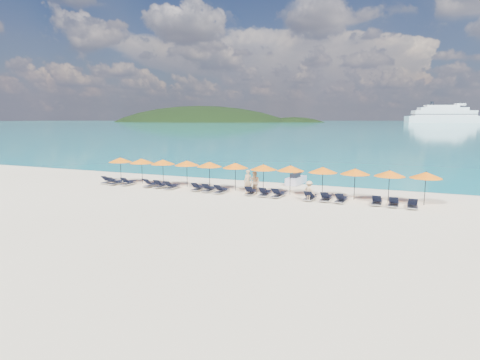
% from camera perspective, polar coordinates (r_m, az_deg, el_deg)
% --- Properties ---
extents(ground, '(1400.00, 1400.00, 0.00)m').
position_cam_1_polar(ground, '(27.15, -2.49, -3.39)').
color(ground, beige).
extents(sea, '(1600.00, 1300.00, 0.01)m').
position_cam_1_polar(sea, '(684.05, 22.31, 7.63)').
color(sea, '#1FA9B2').
rests_on(sea, ground).
extents(headland_main, '(374.00, 242.00, 126.50)m').
position_cam_1_polar(headland_main, '(645.71, -5.86, 4.82)').
color(headland_main, black).
rests_on(headland_main, ground).
extents(headland_small, '(162.00, 126.00, 85.50)m').
position_cam_1_polar(headland_small, '(607.21, 7.61, 4.83)').
color(headland_small, black).
rests_on(headland_small, ground).
extents(cruise_ship, '(112.55, 57.50, 31.63)m').
position_cam_1_polar(cruise_ship, '(572.11, 28.07, 7.99)').
color(cruise_ship, white).
rests_on(cruise_ship, ground).
extents(jetski, '(1.29, 2.79, 0.96)m').
position_cam_1_polar(jetski, '(35.34, 7.96, 0.02)').
color(jetski, silver).
rests_on(jetski, ground).
extents(beachgoer_a, '(0.68, 0.47, 1.79)m').
position_cam_1_polar(beachgoer_a, '(30.93, 1.14, -0.20)').
color(beachgoer_a, '#DDB17C').
rests_on(beachgoer_a, ground).
extents(beachgoer_b, '(0.92, 0.69, 1.69)m').
position_cam_1_polar(beachgoer_b, '(30.73, 2.12, -0.36)').
color(beachgoer_b, '#DDB17C').
rests_on(beachgoer_b, ground).
extents(beachgoer_c, '(1.02, 0.77, 1.43)m').
position_cam_1_polar(beachgoer_c, '(28.32, 9.79, -1.53)').
color(beachgoer_c, '#DDB17C').
rests_on(beachgoer_c, ground).
extents(umbrella_0, '(2.10, 2.10, 2.28)m').
position_cam_1_polar(umbrella_0, '(37.68, -16.66, 2.76)').
color(umbrella_0, black).
rests_on(umbrella_0, ground).
extents(umbrella_1, '(2.10, 2.10, 2.28)m').
position_cam_1_polar(umbrella_1, '(36.21, -13.82, 2.65)').
color(umbrella_1, black).
rests_on(umbrella_1, ground).
extents(umbrella_2, '(2.10, 2.10, 2.28)m').
position_cam_1_polar(umbrella_2, '(34.98, -10.92, 2.54)').
color(umbrella_2, black).
rests_on(umbrella_2, ground).
extents(umbrella_3, '(2.10, 2.10, 2.28)m').
position_cam_1_polar(umbrella_3, '(33.83, -7.57, 2.41)').
color(umbrella_3, black).
rests_on(umbrella_3, ground).
extents(umbrella_4, '(2.10, 2.10, 2.28)m').
position_cam_1_polar(umbrella_4, '(32.66, -4.37, 2.24)').
color(umbrella_4, black).
rests_on(umbrella_4, ground).
extents(umbrella_5, '(2.10, 2.10, 2.28)m').
position_cam_1_polar(umbrella_5, '(31.75, -0.67, 2.08)').
color(umbrella_5, black).
rests_on(umbrella_5, ground).
extents(umbrella_6, '(2.10, 2.10, 2.28)m').
position_cam_1_polar(umbrella_6, '(30.72, 3.36, 1.84)').
color(umbrella_6, black).
rests_on(umbrella_6, ground).
extents(umbrella_7, '(2.10, 2.10, 2.28)m').
position_cam_1_polar(umbrella_7, '(30.24, 7.18, 1.68)').
color(umbrella_7, black).
rests_on(umbrella_7, ground).
extents(umbrella_8, '(2.10, 2.10, 2.28)m').
position_cam_1_polar(umbrella_8, '(29.66, 11.71, 1.42)').
color(umbrella_8, black).
rests_on(umbrella_8, ground).
extents(umbrella_9, '(2.10, 2.10, 2.28)m').
position_cam_1_polar(umbrella_9, '(29.29, 16.06, 1.17)').
color(umbrella_9, black).
rests_on(umbrella_9, ground).
extents(umbrella_10, '(2.10, 2.10, 2.28)m').
position_cam_1_polar(umbrella_10, '(28.99, 20.51, 0.88)').
color(umbrella_10, black).
rests_on(umbrella_10, ground).
extents(umbrella_11, '(2.10, 2.10, 2.28)m').
position_cam_1_polar(umbrella_11, '(29.05, 24.94, 0.63)').
color(umbrella_11, black).
rests_on(umbrella_11, ground).
extents(lounger_0, '(0.73, 1.74, 0.66)m').
position_cam_1_polar(lounger_0, '(37.37, -18.11, -0.10)').
color(lounger_0, silver).
rests_on(lounger_0, ground).
extents(lounger_1, '(0.72, 1.73, 0.66)m').
position_cam_1_polar(lounger_1, '(36.40, -17.19, -0.29)').
color(lounger_1, silver).
rests_on(lounger_1, ground).
extents(lounger_2, '(0.73, 1.74, 0.66)m').
position_cam_1_polar(lounger_2, '(35.86, -15.59, -0.35)').
color(lounger_2, silver).
rests_on(lounger_2, ground).
extents(lounger_3, '(0.75, 1.74, 0.66)m').
position_cam_1_polar(lounger_3, '(34.47, -12.47, -0.59)').
color(lounger_3, silver).
rests_on(lounger_3, ground).
extents(lounger_4, '(0.65, 1.71, 0.66)m').
position_cam_1_polar(lounger_4, '(33.88, -11.16, -0.71)').
color(lounger_4, silver).
rests_on(lounger_4, ground).
extents(lounger_5, '(0.62, 1.70, 0.66)m').
position_cam_1_polar(lounger_5, '(33.07, -9.68, -0.90)').
color(lounger_5, silver).
rests_on(lounger_5, ground).
extents(lounger_6, '(0.72, 1.73, 0.66)m').
position_cam_1_polar(lounger_6, '(32.08, -5.98, -1.11)').
color(lounger_6, silver).
rests_on(lounger_6, ground).
extents(lounger_7, '(0.66, 1.71, 0.66)m').
position_cam_1_polar(lounger_7, '(31.50, -4.40, -1.28)').
color(lounger_7, silver).
rests_on(lounger_7, ground).
extents(lounger_8, '(0.72, 1.73, 0.66)m').
position_cam_1_polar(lounger_8, '(30.91, -2.64, -1.45)').
color(lounger_8, silver).
rests_on(lounger_8, ground).
extents(lounger_9, '(0.79, 1.75, 0.66)m').
position_cam_1_polar(lounger_9, '(30.23, 1.54, -1.68)').
color(lounger_9, silver).
rests_on(lounger_9, ground).
extents(lounger_10, '(0.76, 1.74, 0.66)m').
position_cam_1_polar(lounger_10, '(29.80, 3.56, -1.85)').
color(lounger_10, silver).
rests_on(lounger_10, ground).
extents(lounger_11, '(0.76, 1.75, 0.66)m').
position_cam_1_polar(lounger_11, '(29.42, 5.50, -2.01)').
color(lounger_11, silver).
rests_on(lounger_11, ground).
extents(lounger_12, '(0.66, 1.72, 0.66)m').
position_cam_1_polar(lounger_12, '(28.68, 9.94, -2.38)').
color(lounger_12, silver).
rests_on(lounger_12, ground).
extents(lounger_13, '(0.63, 1.70, 0.66)m').
position_cam_1_polar(lounger_13, '(28.56, 12.14, -2.49)').
color(lounger_13, silver).
rests_on(lounger_13, ground).
extents(lounger_14, '(0.72, 1.74, 0.66)m').
position_cam_1_polar(lounger_14, '(28.32, 14.19, -2.66)').
color(lounger_14, silver).
rests_on(lounger_14, ground).
extents(lounger_15, '(0.64, 1.71, 0.66)m').
position_cam_1_polar(lounger_15, '(28.25, 18.90, -2.89)').
color(lounger_15, silver).
rests_on(lounger_15, ground).
extents(lounger_16, '(0.64, 1.71, 0.66)m').
position_cam_1_polar(lounger_16, '(28.10, 21.01, -3.07)').
color(lounger_16, silver).
rests_on(lounger_16, ground).
extents(lounger_17, '(0.66, 1.72, 0.66)m').
position_cam_1_polar(lounger_17, '(28.03, 23.32, -3.23)').
color(lounger_17, silver).
rests_on(lounger_17, ground).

